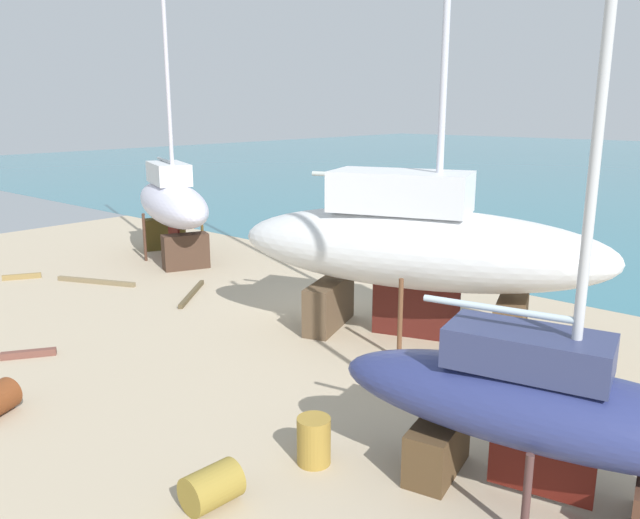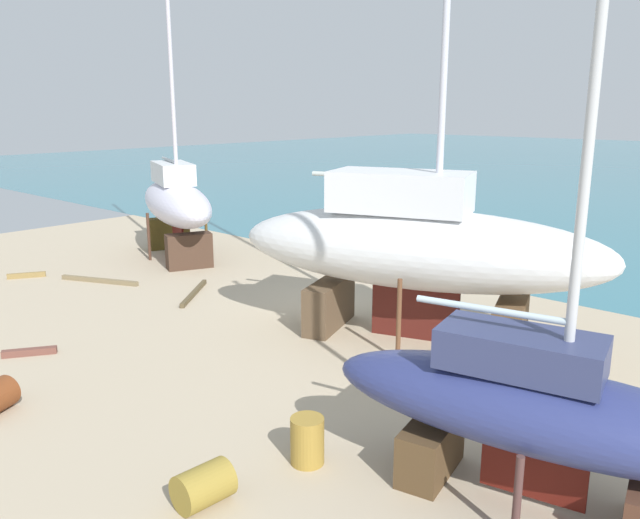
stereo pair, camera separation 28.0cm
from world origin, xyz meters
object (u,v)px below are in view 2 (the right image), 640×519
(sailboat_large_starboard, at_px, (416,246))
(sailboat_far_slipway, at_px, (537,408))
(sailboat_small_center, at_px, (176,203))
(barrel_rust_far, at_px, (204,486))
(worker, at_px, (294,236))
(barrel_rust_near, at_px, (307,440))

(sailboat_large_starboard, height_order, sailboat_far_slipway, sailboat_large_starboard)
(sailboat_small_center, xyz_separation_m, barrel_rust_far, (14.30, -9.80, -1.96))
(sailboat_large_starboard, xyz_separation_m, worker, (-9.23, 4.85, -1.72))
(sailboat_large_starboard, relative_size, barrel_rust_far, 19.53)
(worker, relative_size, barrel_rust_near, 1.91)
(barrel_rust_near, relative_size, barrel_rust_far, 0.98)
(sailboat_small_center, distance_m, worker, 5.02)
(sailboat_large_starboard, relative_size, barrel_rust_near, 19.83)
(sailboat_small_center, bearing_deg, worker, 69.03)
(sailboat_small_center, distance_m, sailboat_far_slipway, 19.18)
(sailboat_large_starboard, distance_m, sailboat_far_slipway, 7.41)
(sailboat_large_starboard, height_order, barrel_rust_near, sailboat_large_starboard)
(barrel_rust_near, xyz_separation_m, barrel_rust_far, (-0.39, -1.97, -0.10))
(sailboat_small_center, height_order, sailboat_large_starboard, sailboat_large_starboard)
(sailboat_far_slipway, bearing_deg, barrel_rust_near, -167.64)
(worker, height_order, barrel_rust_far, worker)
(sailboat_far_slipway, bearing_deg, barrel_rust_far, -149.05)
(sailboat_small_center, xyz_separation_m, barrel_rust_near, (14.69, -7.83, -1.85))
(sailboat_far_slipway, xyz_separation_m, barrel_rust_far, (-3.79, -3.48, -1.31))
(barrel_rust_near, bearing_deg, sailboat_small_center, 151.95)
(sailboat_small_center, relative_size, worker, 8.30)
(sailboat_large_starboard, xyz_separation_m, barrel_rust_near, (2.09, -6.40, -2.13))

